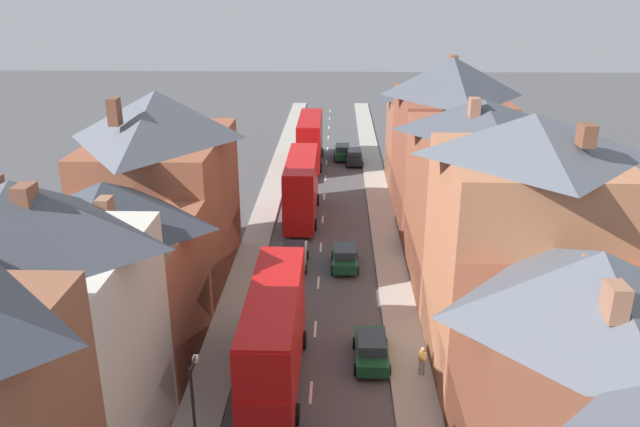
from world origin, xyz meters
name	(u,v)px	position (x,y,z in m)	size (l,w,h in m)	color
pavement_left	(266,210)	(-5.10, 38.00, 0.07)	(2.20, 104.00, 0.14)	#A8A399
pavement_right	(381,211)	(5.10, 38.00, 0.07)	(2.20, 104.00, 0.14)	#A8A399
centre_line_dashes	(323,219)	(0.00, 36.00, 0.01)	(0.14, 97.80, 0.01)	silver
terrace_row_left	(56,316)	(-10.19, 8.17, 6.31)	(8.00, 44.11, 13.85)	#BCB7A8
terrace_row_right	(494,227)	(10.18, 19.46, 5.94)	(8.00, 63.53, 13.68)	brown
double_decker_bus_lead	(302,186)	(-1.81, 36.42, 2.82)	(2.74, 10.80, 5.30)	red
double_decker_bus_mid_street	(310,140)	(-1.81, 53.09, 2.82)	(2.74, 10.80, 5.30)	#B70F0F
double_decker_bus_far_approaching	(274,335)	(-1.81, 12.67, 2.82)	(2.74, 10.80, 5.30)	red
car_near_blue	(295,174)	(-3.10, 46.45, 0.84)	(1.90, 4.15, 1.68)	maroon
car_parked_left_a	(294,255)	(-1.80, 26.58, 0.85)	(1.90, 4.06, 1.70)	silver
car_parked_right_a	(345,257)	(1.80, 26.50, 0.81)	(1.90, 4.07, 1.61)	#144728
car_mid_black	(343,152)	(1.80, 55.55, 0.84)	(1.90, 4.45, 1.66)	#144728
car_mid_white	(371,349)	(3.10, 14.74, 0.80)	(1.90, 4.02, 1.57)	#144728
car_far_grey	(354,157)	(3.10, 53.40, 0.83)	(1.90, 4.30, 1.65)	black
pedestrian_mid_left	(422,360)	(5.62, 13.46, 1.03)	(0.36, 0.22, 1.61)	gray
street_lamp	(195,415)	(-4.25, 6.03, 3.24)	(0.20, 1.12, 5.50)	black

